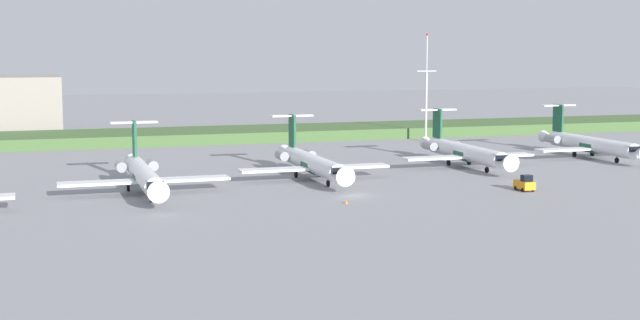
{
  "coord_description": "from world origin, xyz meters",
  "views": [
    {
      "loc": [
        -40.11,
        -111.03,
        19.49
      ],
      "look_at": [
        0.0,
        14.32,
        3.0
      ],
      "focal_mm": 49.89,
      "sensor_mm": 36.0,
      "label": 1
    }
  ],
  "objects": [
    {
      "name": "regional_jet_fifth",
      "position": [
        54.74,
        25.74,
        2.54
      ],
      "size": [
        22.81,
        31.0,
        9.0
      ],
      "color": "white",
      "rests_on": "ground"
    },
    {
      "name": "antenna_mast",
      "position": [
        38.49,
        60.88,
        9.45
      ],
      "size": [
        4.4,
        0.5,
        22.74
      ],
      "color": "#B2B2B7",
      "rests_on": "ground"
    },
    {
      "name": "ground_plane",
      "position": [
        0.0,
        30.0,
        0.0
      ],
      "size": [
        500.0,
        500.0,
        0.0
      ],
      "primitive_type": "plane",
      "color": "gray"
    },
    {
      "name": "grass_berm",
      "position": [
        0.0,
        76.9,
        1.13
      ],
      "size": [
        320.0,
        20.0,
        2.26
      ],
      "primitive_type": "cube",
      "color": "#426033",
      "rests_on": "ground"
    },
    {
      "name": "safety_cone_front_marker",
      "position": [
        -3.11,
        -6.32,
        0.28
      ],
      "size": [
        0.44,
        0.44,
        0.55
      ],
      "primitive_type": "cone",
      "color": "orange",
      "rests_on": "ground"
    },
    {
      "name": "baggage_tug",
      "position": [
        23.76,
        -4.24,
        1.0
      ],
      "size": [
        1.72,
        3.2,
        2.3
      ],
      "color": "orange",
      "rests_on": "ground"
    },
    {
      "name": "regional_jet_second",
      "position": [
        -26.54,
        10.36,
        2.54
      ],
      "size": [
        22.81,
        31.0,
        9.0
      ],
      "color": "white",
      "rests_on": "ground"
    },
    {
      "name": "regional_jet_third",
      "position": [
        -0.9,
        15.74,
        2.54
      ],
      "size": [
        22.81,
        31.0,
        9.0
      ],
      "color": "white",
      "rests_on": "ground"
    },
    {
      "name": "regional_jet_fourth",
      "position": [
        27.54,
        21.63,
        2.54
      ],
      "size": [
        22.81,
        31.0,
        9.0
      ],
      "color": "white",
      "rests_on": "ground"
    }
  ]
}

